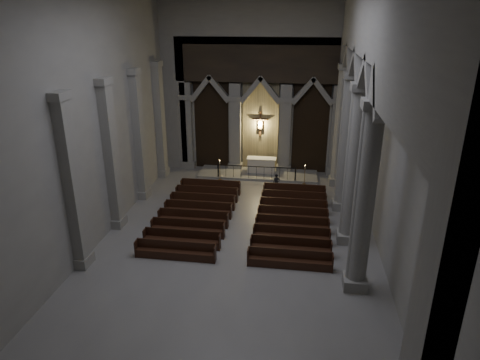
% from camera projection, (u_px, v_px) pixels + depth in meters
% --- Properties ---
extents(room, '(24.00, 24.10, 12.00)m').
position_uv_depth(room, '(235.00, 95.00, 18.55)').
color(room, gray).
rests_on(room, ground).
extents(sanctuary_wall, '(14.00, 0.77, 12.00)m').
position_uv_depth(sanctuary_wall, '(261.00, 80.00, 29.55)').
color(sanctuary_wall, gray).
rests_on(sanctuary_wall, ground).
extents(right_arcade, '(1.00, 24.00, 12.00)m').
position_uv_depth(right_arcade, '(362.00, 88.00, 18.96)').
color(right_arcade, gray).
rests_on(right_arcade, ground).
extents(left_pilasters, '(0.60, 13.00, 8.03)m').
position_uv_depth(left_pilasters, '(127.00, 147.00, 24.01)').
color(left_pilasters, gray).
rests_on(left_pilasters, ground).
extents(sanctuary_step, '(8.50, 2.60, 0.15)m').
position_uv_depth(sanctuary_step, '(258.00, 174.00, 31.05)').
color(sanctuary_step, gray).
rests_on(sanctuary_step, ground).
extents(altar, '(2.11, 0.85, 1.07)m').
position_uv_depth(altar, '(261.00, 165.00, 31.00)').
color(altar, silver).
rests_on(altar, sanctuary_step).
extents(altar_rail, '(5.50, 0.09, 1.08)m').
position_uv_depth(altar_rail, '(256.00, 171.00, 29.74)').
color(altar_rail, black).
rests_on(altar_rail, ground).
extents(candle_stand_left, '(0.25, 0.25, 1.48)m').
position_uv_depth(candle_stand_left, '(220.00, 175.00, 29.91)').
color(candle_stand_left, olive).
rests_on(candle_stand_left, ground).
extents(candle_stand_right, '(0.24, 0.24, 1.40)m').
position_uv_depth(candle_stand_right, '(304.00, 179.00, 29.15)').
color(candle_stand_right, olive).
rests_on(candle_stand_right, ground).
extents(pews, '(9.30, 8.55, 0.87)m').
position_uv_depth(pews, '(243.00, 219.00, 23.70)').
color(pews, black).
rests_on(pews, ground).
extents(worshipper, '(0.43, 0.29, 1.17)m').
position_uv_depth(worshipper, '(276.00, 183.00, 27.99)').
color(worshipper, black).
rests_on(worshipper, ground).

